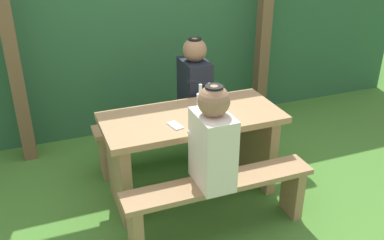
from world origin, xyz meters
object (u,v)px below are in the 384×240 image
object	(u,v)px
bottle_left	(200,103)
bottle_right	(209,100)
drinking_glass	(195,114)
person_white_shirt	(213,140)
bench_near	(219,196)
bench_far	(171,131)
person_black_coat	(195,81)
picnic_table	(192,141)
cell_phone	(175,125)

from	to	relation	value
bottle_left	bottle_right	bearing A→B (deg)	20.14
drinking_glass	bottle_left	distance (m)	0.12
bottle_right	person_white_shirt	bearing A→B (deg)	-111.18
bench_near	bench_far	bearing A→B (deg)	90.00
bench_far	bottle_right	distance (m)	0.72
person_black_coat	bottle_left	distance (m)	0.56
bottle_left	picnic_table	bearing A→B (deg)	177.02
bench_near	bench_far	xyz separation A→B (m)	(0.00, 1.07, 0.00)
bench_near	bottle_right	size ratio (longest dim) A/B	6.14
bench_far	person_black_coat	xyz separation A→B (m)	(0.23, -0.00, 0.46)
drinking_glass	person_white_shirt	bearing A→B (deg)	-96.89
drinking_glass	bottle_right	xyz separation A→B (m)	(0.16, 0.11, 0.05)
picnic_table	bench_far	xyz separation A→B (m)	(0.00, 0.54, -0.17)
picnic_table	person_white_shirt	distance (m)	0.61
bench_near	person_white_shirt	bearing A→B (deg)	176.89
bench_far	drinking_glass	bearing A→B (deg)	-90.54
bench_far	bottle_right	xyz separation A→B (m)	(0.16, -0.51, 0.49)
drinking_glass	bottle_right	world-z (taller)	bottle_right
bench_near	drinking_glass	world-z (taller)	drinking_glass
person_white_shirt	cell_phone	distance (m)	0.42
person_black_coat	bottle_left	bearing A→B (deg)	-107.15
bench_far	bottle_left	xyz separation A→B (m)	(0.07, -0.54, 0.49)
drinking_glass	bottle_left	size ratio (longest dim) A/B	0.33
picnic_table	cell_phone	distance (m)	0.33
person_white_shirt	picnic_table	bearing A→B (deg)	83.47
bench_far	person_white_shirt	bearing A→B (deg)	-93.26
bottle_left	bottle_right	distance (m)	0.09
picnic_table	bottle_right	world-z (taller)	bottle_right
picnic_table	bottle_left	world-z (taller)	bottle_left
bottle_left	person_black_coat	bearing A→B (deg)	72.85
drinking_glass	picnic_table	bearing A→B (deg)	85.67
person_white_shirt	cell_phone	bearing A→B (deg)	107.46
person_white_shirt	person_black_coat	xyz separation A→B (m)	(0.30, 1.07, 0.00)
drinking_glass	cell_phone	xyz separation A→B (m)	(-0.18, -0.06, -0.03)
drinking_glass	cell_phone	bearing A→B (deg)	-161.67
picnic_table	bottle_right	bearing A→B (deg)	10.40
person_white_shirt	person_black_coat	distance (m)	1.11
drinking_glass	bottle_left	xyz separation A→B (m)	(0.07, 0.07, 0.05)
bench_far	person_black_coat	size ratio (longest dim) A/B	1.95
drinking_glass	bench_near	bearing A→B (deg)	-89.28
person_black_coat	drinking_glass	world-z (taller)	person_black_coat
picnic_table	bottle_left	size ratio (longest dim) A/B	5.76
person_black_coat	bottle_right	size ratio (longest dim) A/B	3.15
picnic_table	bottle_left	xyz separation A→B (m)	(0.07, -0.00, 0.32)
person_white_shirt	bench_far	bearing A→B (deg)	86.74
person_white_shirt	drinking_glass	distance (m)	0.46
drinking_glass	person_black_coat	bearing A→B (deg)	68.51
bench_far	drinking_glass	size ratio (longest dim) A/B	17.67
bench_far	cell_phone	distance (m)	0.81
picnic_table	person_white_shirt	xyz separation A→B (m)	(-0.06, -0.53, 0.29)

